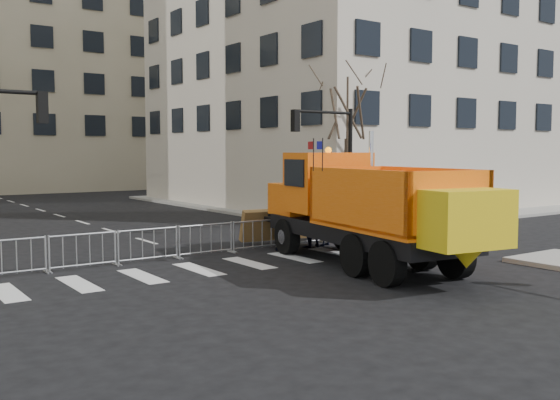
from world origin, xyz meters
TOP-DOWN VIEW (x-y plane):
  - ground at (0.00, 0.00)m, footprint 120.00×120.00m
  - sidewalk_back at (0.00, 8.50)m, footprint 64.00×5.00m
  - traffic_light_right at (8.50, 9.50)m, footprint 0.18×0.18m
  - crowd_barriers at (-0.75, 7.60)m, footprint 12.60×0.60m
  - street_tree at (9.20, 10.50)m, footprint 3.00×3.00m
  - plow_truck at (3.39, 2.94)m, footprint 4.65×11.22m
  - cop_a at (5.03, 7.00)m, footprint 0.78×0.66m
  - cop_b at (4.27, 7.00)m, footprint 0.91×0.72m
  - cop_c at (3.08, 7.00)m, footprint 1.12×1.03m
  - newspaper_box at (6.35, 8.24)m, footprint 0.52×0.48m

SIDE VIEW (x-z plane):
  - ground at x=0.00m, z-range 0.00..0.00m
  - sidewalk_back at x=0.00m, z-range 0.00..0.15m
  - crowd_barriers at x=-0.75m, z-range 0.00..1.10m
  - newspaper_box at x=6.35m, z-range 0.15..1.25m
  - cop_b at x=4.27m, z-range 0.00..1.81m
  - cop_a at x=5.03m, z-range 0.00..1.82m
  - cop_c at x=3.08m, z-range 0.00..1.84m
  - plow_truck at x=3.39m, z-range -0.24..4.00m
  - traffic_light_right at x=8.50m, z-range 0.00..5.40m
  - street_tree at x=9.20m, z-range 0.00..7.50m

